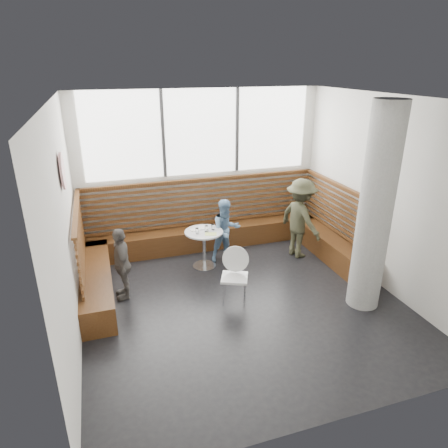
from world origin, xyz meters
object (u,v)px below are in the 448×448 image
object	(u,v)px
concrete_column	(375,211)
cafe_chair	(233,271)
cafe_table	(204,241)
adult_man	(300,218)
child_back	(226,230)
child_left	(122,263)

from	to	relation	value
concrete_column	cafe_chair	world-z (taller)	concrete_column
cafe_table	adult_man	bearing A→B (deg)	-3.18
child_back	child_left	bearing A→B (deg)	-168.07
cafe_chair	child_left	size ratio (longest dim) A/B	0.74
cafe_chair	adult_man	bearing A→B (deg)	56.09
adult_man	child_back	world-z (taller)	adult_man
child_back	child_left	xyz separation A→B (m)	(-2.04, -0.77, -0.01)
cafe_table	child_left	distance (m)	1.66
cafe_table	adult_man	size ratio (longest dim) A/B	0.46
concrete_column	child_back	world-z (taller)	concrete_column
adult_man	child_back	xyz separation A→B (m)	(-1.45, 0.28, -0.18)
cafe_chair	adult_man	world-z (taller)	adult_man
cafe_chair	child_back	distance (m)	1.47
child_back	child_left	world-z (taller)	child_back
adult_man	child_back	size ratio (longest dim) A/B	1.29
cafe_table	cafe_chair	world-z (taller)	cafe_chair
concrete_column	cafe_table	world-z (taller)	concrete_column
child_left	child_back	bearing A→B (deg)	110.66
concrete_column	child_back	bearing A→B (deg)	126.91
concrete_column	child_back	size ratio (longest dim) A/B	2.58
cafe_table	cafe_chair	size ratio (longest dim) A/B	0.81
concrete_column	cafe_table	size ratio (longest dim) A/B	4.35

